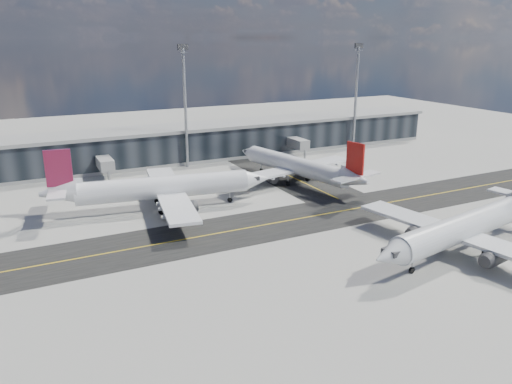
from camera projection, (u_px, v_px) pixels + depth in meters
ground at (284, 231)px, 81.46m from camera, size 300.00×300.00×0.00m
taxiway_lanes at (274, 208)px, 92.31m from camera, size 180.00×63.00×0.03m
terminal_concourse at (178, 145)px, 127.25m from camera, size 152.00×19.80×8.80m
floodlight_masts at (185, 102)px, 117.90m from camera, size 102.50×0.70×28.90m
airliner_af at (161, 188)px, 90.98m from camera, size 41.43×35.47×12.28m
airliner_redtail at (297, 166)px, 107.36m from camera, size 33.04×38.48×11.47m
airliner_near at (467, 226)px, 72.94m from camera, size 39.77×34.08×11.81m
baggage_tug at (180, 214)px, 86.84m from camera, size 3.10×1.66×1.91m
service_van at (273, 158)px, 128.05m from camera, size 4.40×5.41×1.37m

